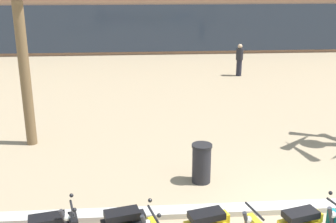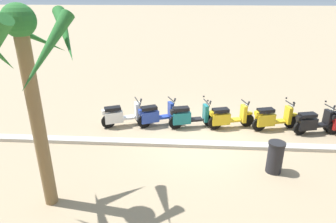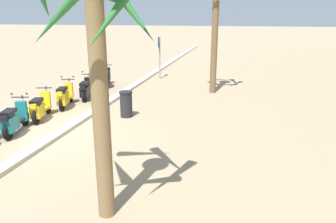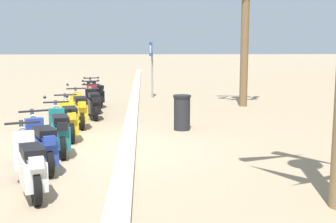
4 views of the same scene
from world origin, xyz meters
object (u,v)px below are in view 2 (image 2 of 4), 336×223
(scooter_black_mid_rear, at_px, (313,122))
(scooter_blue_lead_nearest, at_px, (156,115))
(scooter_white_mid_centre, at_px, (121,115))
(scooter_yellow_tail_end, at_px, (228,117))
(litter_bin, at_px, (275,157))
(scooter_yellow_far_back, at_px, (272,118))
(scooter_teal_second_in_line, at_px, (189,117))
(palm_tree_mid_walkway, at_px, (27,63))

(scooter_black_mid_rear, distance_m, scooter_blue_lead_nearest, 5.76)
(scooter_blue_lead_nearest, distance_m, scooter_white_mid_centre, 1.35)
(scooter_yellow_tail_end, xyz_separation_m, litter_bin, (-1.00, 2.86, 0.04))
(scooter_yellow_tail_end, bearing_deg, scooter_yellow_far_back, 179.28)
(scooter_blue_lead_nearest, height_order, litter_bin, scooter_blue_lead_nearest)
(scooter_yellow_tail_end, xyz_separation_m, scooter_white_mid_centre, (4.06, 0.08, -0.00))
(scooter_teal_second_in_line, relative_size, scooter_white_mid_centre, 1.05)
(litter_bin, bearing_deg, scooter_yellow_tail_end, -70.75)
(scooter_yellow_far_back, xyz_separation_m, scooter_white_mid_centre, (5.70, 0.06, -0.02))
(scooter_black_mid_rear, bearing_deg, scooter_yellow_far_back, -9.39)
(scooter_blue_lead_nearest, relative_size, scooter_white_mid_centre, 0.96)
(scooter_white_mid_centre, xyz_separation_m, litter_bin, (-5.06, 2.78, 0.04))
(scooter_teal_second_in_line, xyz_separation_m, scooter_blue_lead_nearest, (1.25, -0.09, -0.01))
(scooter_yellow_far_back, height_order, palm_tree_mid_walkway, palm_tree_mid_walkway)
(scooter_yellow_far_back, height_order, scooter_blue_lead_nearest, scooter_yellow_far_back)
(scooter_black_mid_rear, distance_m, scooter_yellow_far_back, 1.42)
(scooter_teal_second_in_line, relative_size, scooter_blue_lead_nearest, 1.10)
(scooter_yellow_tail_end, bearing_deg, palm_tree_mid_walkway, 43.21)
(scooter_black_mid_rear, xyz_separation_m, palm_tree_mid_walkway, (7.89, 4.31, 3.06))
(scooter_blue_lead_nearest, xyz_separation_m, palm_tree_mid_walkway, (2.14, 4.60, 3.06))
(scooter_yellow_tail_end, height_order, scooter_white_mid_centre, same)
(scooter_teal_second_in_line, relative_size, palm_tree_mid_walkway, 0.39)
(scooter_white_mid_centre, bearing_deg, palm_tree_mid_walkway, 79.94)
(scooter_yellow_tail_end, distance_m, scooter_teal_second_in_line, 1.47)
(scooter_white_mid_centre, relative_size, palm_tree_mid_walkway, 0.37)
(scooter_black_mid_rear, bearing_deg, scooter_white_mid_centre, -1.42)
(scooter_black_mid_rear, bearing_deg, litter_bin, 51.88)
(scooter_teal_second_in_line, relative_size, litter_bin, 1.92)
(scooter_blue_lead_nearest, bearing_deg, scooter_black_mid_rear, 177.03)
(scooter_teal_second_in_line, distance_m, scooter_white_mid_centre, 2.59)
(scooter_black_mid_rear, xyz_separation_m, scooter_yellow_far_back, (1.40, -0.23, 0.02))
(scooter_yellow_tail_end, distance_m, palm_tree_mid_walkway, 7.33)
(scooter_yellow_far_back, distance_m, scooter_blue_lead_nearest, 4.35)
(scooter_yellow_far_back, height_order, scooter_yellow_tail_end, scooter_yellow_far_back)
(scooter_teal_second_in_line, xyz_separation_m, palm_tree_mid_walkway, (3.39, 4.51, 3.05))
(scooter_teal_second_in_line, height_order, litter_bin, scooter_teal_second_in_line)
(scooter_black_mid_rear, relative_size, scooter_yellow_tail_end, 0.95)
(scooter_yellow_far_back, distance_m, litter_bin, 2.91)
(scooter_yellow_far_back, height_order, scooter_white_mid_centre, scooter_yellow_far_back)
(scooter_yellow_tail_end, bearing_deg, litter_bin, 109.25)
(litter_bin, bearing_deg, scooter_white_mid_centre, -28.80)
(palm_tree_mid_walkway, bearing_deg, scooter_black_mid_rear, -151.38)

